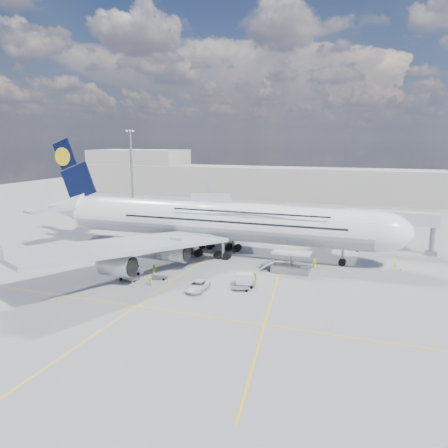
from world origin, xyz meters
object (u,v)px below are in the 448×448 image
(crew_van, at_px, (314,264))
(crew_loader, at_px, (255,277))
(dolly_nose_near, at_px, (241,288))
(catering_truck_inner, at_px, (183,224))
(airliner, at_px, (215,220))
(cargo_loader, at_px, (290,265))
(catering_truck_outer, at_px, (195,214))
(cone_wing_right_inner, at_px, (116,278))
(cone_nose, at_px, (401,269))
(dolly_back, at_px, (74,252))
(cone_tail, at_px, (43,246))
(service_van, at_px, (197,286))
(crew_wing, at_px, (154,269))
(jet_bridge, at_px, (373,220))
(dolly_row_a, at_px, (101,252))
(dolly_row_c, at_px, (160,277))
(baggage_tug, at_px, (135,270))
(crew_nose, at_px, (395,264))
(crew_tug, at_px, (150,281))
(dolly_nose_far, at_px, (244,280))
(cone_wing_right_outer, at_px, (58,301))
(cone_wing_left_outer, at_px, (164,229))
(cone_wing_left_inner, at_px, (224,237))
(dolly_row_b, at_px, (130,278))

(crew_van, bearing_deg, crew_loader, 104.21)
(dolly_nose_near, height_order, catering_truck_inner, catering_truck_inner)
(airliner, relative_size, crew_loader, 50.67)
(cargo_loader, height_order, catering_truck_outer, catering_truck_outer)
(cargo_loader, relative_size, cone_wing_right_inner, 17.32)
(crew_loader, relative_size, cone_wing_right_inner, 3.17)
(cone_nose, bearing_deg, cone_wing_right_inner, -154.25)
(dolly_back, relative_size, cone_tail, 5.02)
(service_van, distance_m, crew_wing, 11.21)
(airliner, xyz_separation_m, jet_bridge, (29.55, 10.94, -0.02))
(cargo_loader, xyz_separation_m, cone_tail, (-53.04, -0.53, -0.98))
(jet_bridge, height_order, dolly_nose_near, jet_bridge)
(catering_truck_outer, xyz_separation_m, service_van, (22.96, -52.22, -1.38))
(dolly_nose_near, bearing_deg, dolly_back, 149.48)
(dolly_back, xyz_separation_m, cone_nose, (60.39, 11.67, -0.60))
(catering_truck_inner, xyz_separation_m, cone_nose, (50.45, -17.86, -1.35))
(dolly_row_a, relative_size, crew_wing, 1.99)
(dolly_row_c, xyz_separation_m, crew_loader, (15.23, 3.91, 0.49))
(service_van, distance_m, cone_nose, 36.71)
(baggage_tug, xyz_separation_m, crew_nose, (41.93, 18.45, 0.09))
(service_van, relative_size, crew_tug, 3.56)
(cargo_loader, bearing_deg, dolly_nose_far, -117.73)
(jet_bridge, distance_m, crew_tug, 46.36)
(crew_van, height_order, cone_tail, crew_van)
(dolly_nose_far, bearing_deg, catering_truck_outer, 110.47)
(cone_wing_right_outer, bearing_deg, crew_tug, 50.68)
(cone_wing_left_outer, bearing_deg, airliner, -39.88)
(crew_nose, bearing_deg, cone_wing_left_outer, 129.57)
(catering_truck_inner, distance_m, catering_truck_outer, 12.89)
(catering_truck_inner, xyz_separation_m, crew_van, (35.77, -21.61, -0.79))
(crew_wing, xyz_separation_m, crew_tug, (2.17, -5.33, -0.19))
(service_van, distance_m, cone_wing_left_outer, 46.50)
(dolly_nose_far, distance_m, cone_wing_left_inner, 33.92)
(airliner, xyz_separation_m, crew_loader, (12.28, -14.27, -6.09))
(jet_bridge, height_order, dolly_row_b, jet_bridge)
(catering_truck_outer, relative_size, crew_loader, 4.94)
(service_van, relative_size, crew_nose, 3.56)
(dolly_back, height_order, dolly_nose_far, dolly_nose_far)
(cone_nose, relative_size, cone_wing_left_inner, 0.95)
(catering_truck_inner, bearing_deg, crew_van, -46.84)
(cone_nose, relative_size, cone_wing_right_inner, 1.18)
(jet_bridge, xyz_separation_m, dolly_row_c, (-32.50, -29.11, -6.56))
(airliner, bearing_deg, cone_tail, -168.18)
(dolly_nose_near, distance_m, cone_tail, 49.07)
(cargo_loader, distance_m, catering_truck_inner, 40.95)
(dolly_row_b, relative_size, service_van, 0.64)
(crew_tug, height_order, cone_tail, crew_tug)
(dolly_row_c, relative_size, catering_truck_outer, 0.37)
(service_van, relative_size, cone_wing_left_inner, 8.79)
(cone_wing_left_outer, bearing_deg, cargo_loader, -33.22)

